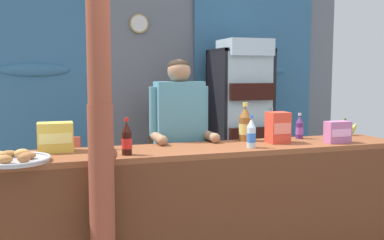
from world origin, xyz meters
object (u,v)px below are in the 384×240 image
at_px(plastic_lawn_chair, 57,174).
at_px(soda_bottle_grape_soda, 300,128).
at_px(soda_bottle_water, 251,134).
at_px(banana_bunch, 345,129).
at_px(soda_bottle_iced_tea, 245,125).
at_px(soda_bottle_cola, 127,139).
at_px(bottle_shelf_rack, 170,140).
at_px(shopkeeper, 179,133).
at_px(soda_bottle_lime_soda, 101,137).
at_px(snack_box_crackers, 278,128).
at_px(snack_box_wafer, 338,132).
at_px(stall_counter, 219,200).
at_px(pastry_tray, 14,159).
at_px(timber_post, 100,113).
at_px(drink_fridge, 241,111).
at_px(snack_box_instant_noodle, 55,137).

xyz_separation_m(plastic_lawn_chair, soda_bottle_grape_soda, (1.94, -1.40, 0.57)).
height_order(soda_bottle_water, banana_bunch, soda_bottle_water).
height_order(soda_bottle_iced_tea, soda_bottle_cola, soda_bottle_iced_tea).
height_order(bottle_shelf_rack, shopkeeper, shopkeeper).
relative_size(plastic_lawn_chair, soda_bottle_grape_soda, 4.00).
bearing_deg(soda_bottle_lime_soda, snack_box_crackers, -6.00).
distance_m(snack_box_wafer, banana_bunch, 0.45).
bearing_deg(banana_bunch, soda_bottle_lime_soda, -179.06).
bearing_deg(stall_counter, snack_box_wafer, -1.10).
height_order(soda_bottle_lime_soda, snack_box_wafer, soda_bottle_lime_soda).
xyz_separation_m(plastic_lawn_chair, snack_box_wafer, (2.10, -1.70, 0.56)).
xyz_separation_m(bottle_shelf_rack, snack_box_wafer, (0.73, -2.38, 0.37)).
distance_m(plastic_lawn_chair, soda_bottle_lime_soda, 1.55).
bearing_deg(soda_bottle_cola, pastry_tray, -177.32).
xyz_separation_m(shopkeeper, soda_bottle_iced_tea, (0.49, -0.23, 0.08)).
xyz_separation_m(timber_post, banana_bunch, (2.17, 0.58, -0.25)).
distance_m(shopkeeper, soda_bottle_grape_soda, 1.01).
bearing_deg(stall_counter, shopkeeper, 105.07).
relative_size(stall_counter, snack_box_crackers, 12.33).
distance_m(snack_box_crackers, pastry_tray, 1.93).
bearing_deg(pastry_tray, bottle_shelf_rack, 55.85).
relative_size(bottle_shelf_rack, soda_bottle_lime_soda, 6.24).
bearing_deg(stall_counter, plastic_lawn_chair, 123.42).
height_order(soda_bottle_iced_tea, banana_bunch, soda_bottle_iced_tea).
height_order(stall_counter, soda_bottle_iced_tea, soda_bottle_iced_tea).
distance_m(drink_fridge, soda_bottle_grape_soda, 1.84).
bearing_deg(soda_bottle_grape_soda, soda_bottle_iced_tea, 176.34).
height_order(timber_post, soda_bottle_lime_soda, timber_post).
xyz_separation_m(snack_box_instant_noodle, snack_box_wafer, (2.12, -0.27, -0.02)).
relative_size(plastic_lawn_chair, soda_bottle_iced_tea, 2.76).
height_order(shopkeeper, snack_box_wafer, shopkeeper).
bearing_deg(bottle_shelf_rack, soda_bottle_water, -90.35).
relative_size(stall_counter, snack_box_wafer, 15.47).
height_order(timber_post, soda_bottle_water, timber_post).
xyz_separation_m(stall_counter, soda_bottle_water, (0.24, -0.02, 0.48)).
bearing_deg(snack_box_wafer, pastry_tray, -179.08).
bearing_deg(stall_counter, timber_post, -162.39).
bearing_deg(soda_bottle_lime_soda, soda_bottle_water, -15.19).
height_order(plastic_lawn_chair, snack_box_instant_noodle, snack_box_instant_noodle).
relative_size(timber_post, drink_fridge, 1.39).
bearing_deg(soda_bottle_iced_tea, timber_post, -154.33).
relative_size(drink_fridge, snack_box_instant_noodle, 8.06).
distance_m(shopkeeper, soda_bottle_iced_tea, 0.55).
xyz_separation_m(stall_counter, pastry_tray, (-1.38, -0.06, 0.40)).
distance_m(timber_post, soda_bottle_water, 1.17).
height_order(snack_box_wafer, pastry_tray, snack_box_wafer).
distance_m(soda_bottle_cola, snack_box_wafer, 1.67).
height_order(plastic_lawn_chair, snack_box_crackers, snack_box_crackers).
distance_m(drink_fridge, snack_box_crackers, 2.04).
bearing_deg(snack_box_wafer, stall_counter, 178.90).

